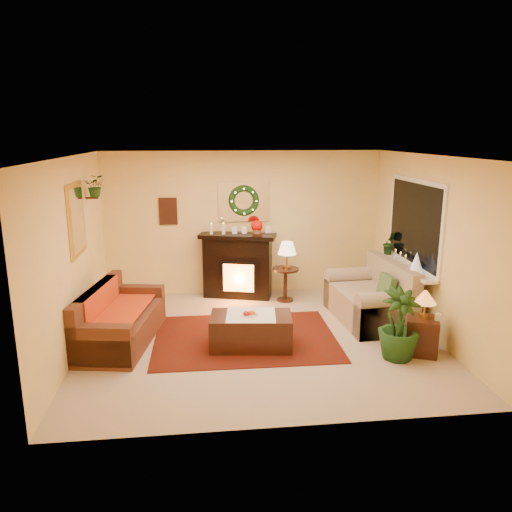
{
  "coord_description": "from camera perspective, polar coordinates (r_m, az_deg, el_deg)",
  "views": [
    {
      "loc": [
        -0.83,
        -6.67,
        2.89
      ],
      "look_at": [
        0.0,
        0.35,
        1.15
      ],
      "focal_mm": 35.0,
      "sensor_mm": 36.0,
      "label": 1
    }
  ],
  "objects": [
    {
      "name": "lamp_tiffany",
      "position": [
        6.97,
        18.73,
        -4.87
      ],
      "size": [
        0.3,
        0.3,
        0.44
      ],
      "primitive_type": "cone",
      "color": "orange",
      "rests_on": "end_table_square"
    },
    {
      "name": "mantel_candle_b",
      "position": [
        8.8,
        -3.73,
        3.11
      ],
      "size": [
        0.06,
        0.06,
        0.19
      ],
      "primitive_type": "cylinder",
      "color": "beige",
      "rests_on": "fireplace"
    },
    {
      "name": "fireplace",
      "position": [
        8.98,
        -2.11,
        -1.3
      ],
      "size": [
        1.25,
        0.69,
        1.09
      ],
      "primitive_type": "cube",
      "rotation": [
        0.0,
        0.0,
        -0.28
      ],
      "color": "black",
      "rests_on": "floor"
    },
    {
      "name": "sofa",
      "position": [
        7.33,
        -15.17,
        -6.29
      ],
      "size": [
        1.12,
        1.97,
        0.8
      ],
      "primitive_type": "cube",
      "rotation": [
        0.0,
        0.0,
        -0.17
      ],
      "color": "brown",
      "rests_on": "floor"
    },
    {
      "name": "area_rug",
      "position": [
        7.34,
        -1.25,
        -9.33
      ],
      "size": [
        2.63,
        1.99,
        0.01
      ],
      "primitive_type": "cube",
      "rotation": [
        0.0,
        0.0,
        -0.01
      ],
      "color": "#5B1013",
      "rests_on": "floor"
    },
    {
      "name": "side_table_round",
      "position": [
        8.82,
        3.37,
        -3.11
      ],
      "size": [
        0.6,
        0.6,
        0.59
      ],
      "primitive_type": "cylinder",
      "rotation": [
        0.0,
        0.0,
        -0.4
      ],
      "color": "#432818",
      "rests_on": "floor"
    },
    {
      "name": "hanging_plant",
      "position": [
        7.92,
        -17.8,
        6.5
      ],
      "size": [
        0.33,
        0.28,
        0.36
      ],
      "primitive_type": "imported",
      "color": "#194719",
      "rests_on": "wall_left"
    },
    {
      "name": "coffee_table",
      "position": [
        6.97,
        -0.57,
        -8.78
      ],
      "size": [
        1.18,
        0.74,
        0.47
      ],
      "primitive_type": "cube",
      "rotation": [
        0.0,
        0.0,
        -0.12
      ],
      "color": "#4D2719",
      "rests_on": "floor"
    },
    {
      "name": "window_sill",
      "position": [
        8.16,
        16.67,
        -1.11
      ],
      "size": [
        0.22,
        1.86,
        0.04
      ],
      "primitive_type": "cube",
      "color": "white",
      "rests_on": "wall_right"
    },
    {
      "name": "floor_palm",
      "position": [
        6.81,
        16.01,
        -7.72
      ],
      "size": [
        2.02,
        2.02,
        2.85
      ],
      "primitive_type": "imported",
      "rotation": [
        0.0,
        0.0,
        0.32
      ],
      "color": "#275325",
      "rests_on": "floor"
    },
    {
      "name": "fruit_bowl",
      "position": [
        6.87,
        -0.77,
        -6.97
      ],
      "size": [
        0.26,
        0.26,
        0.06
      ],
      "primitive_type": "cylinder",
      "color": "beige",
      "rests_on": "coffee_table"
    },
    {
      "name": "wall_left",
      "position": [
        7.06,
        -20.23,
        -0.06
      ],
      "size": [
        4.5,
        4.5,
        0.0
      ],
      "primitive_type": "plane",
      "color": "#EFD88C",
      "rests_on": "ground"
    },
    {
      "name": "mini_tree",
      "position": [
        7.7,
        17.87,
        -0.76
      ],
      "size": [
        0.21,
        0.21,
        0.32
      ],
      "primitive_type": "cone",
      "color": "silver",
      "rests_on": "window_sill"
    },
    {
      "name": "ceiling",
      "position": [
        6.73,
        0.36,
        11.35
      ],
      "size": [
        5.0,
        5.0,
        0.0
      ],
      "primitive_type": "plane",
      "color": "white",
      "rests_on": "ground"
    },
    {
      "name": "floor",
      "position": [
        7.32,
        0.33,
        -9.43
      ],
      "size": [
        5.0,
        5.0,
        0.0
      ],
      "primitive_type": "plane",
      "color": "beige",
      "rests_on": "ground"
    },
    {
      "name": "mantel_mirror",
      "position": [
        9.02,
        -1.42,
        6.24
      ],
      "size": [
        0.92,
        0.02,
        0.72
      ],
      "primitive_type": "cube",
      "color": "white",
      "rests_on": "wall_back"
    },
    {
      "name": "end_table_square",
      "position": [
        7.13,
        18.43,
        -8.5
      ],
      "size": [
        0.54,
        0.54,
        0.5
      ],
      "primitive_type": "cube",
      "rotation": [
        0.0,
        0.0,
        -0.41
      ],
      "color": "black",
      "rests_on": "floor"
    },
    {
      "name": "wreath",
      "position": [
        8.98,
        -1.39,
        6.33
      ],
      "size": [
        0.55,
        0.11,
        0.55
      ],
      "primitive_type": "torus",
      "rotation": [
        1.57,
        0.0,
        0.0
      ],
      "color": "#194719",
      "rests_on": "wall_back"
    },
    {
      "name": "wall_right",
      "position": [
        7.63,
        19.33,
        1.0
      ],
      "size": [
        4.5,
        4.5,
        0.0
      ],
      "primitive_type": "plane",
      "color": "#EFD88C",
      "rests_on": "ground"
    },
    {
      "name": "loveseat",
      "position": [
        8.08,
        12.76,
        -4.34
      ],
      "size": [
        1.05,
        1.68,
        0.94
      ],
      "primitive_type": "cube",
      "rotation": [
        0.0,
        0.0,
        0.07
      ],
      "color": "tan",
      "rests_on": "floor"
    },
    {
      "name": "sill_plant",
      "position": [
        8.74,
        15.02,
        1.43
      ],
      "size": [
        0.29,
        0.23,
        0.53
      ],
      "primitive_type": "imported",
      "color": "#185718",
      "rests_on": "window_sill"
    },
    {
      "name": "lamp_cream",
      "position": [
        8.65,
        3.57,
        0.35
      ],
      "size": [
        0.32,
        0.32,
        0.5
      ],
      "primitive_type": "cone",
      "color": "beige",
      "rests_on": "side_table_round"
    },
    {
      "name": "window_frame",
      "position": [
        8.06,
        17.69,
        3.6
      ],
      "size": [
        0.03,
        1.86,
        1.36
      ],
      "primitive_type": "cube",
      "color": "white",
      "rests_on": "wall_right"
    },
    {
      "name": "window_glass",
      "position": [
        8.05,
        17.59,
        3.6
      ],
      "size": [
        0.02,
        1.7,
        1.22
      ],
      "primitive_type": "cube",
      "color": "black",
      "rests_on": "wall_right"
    },
    {
      "name": "poinsettia",
      "position": [
        8.84,
        0.11,
        3.45
      ],
      "size": [
        0.21,
        0.21,
        0.21
      ],
      "primitive_type": "sphere",
      "color": "red",
      "rests_on": "fireplace"
    },
    {
      "name": "wall_front",
      "position": [
        4.77,
        3.7,
        -5.66
      ],
      "size": [
        5.0,
        5.0,
        0.0
      ],
      "primitive_type": "plane",
      "color": "#EFD88C",
      "rests_on": "ground"
    },
    {
      "name": "wall_back",
      "position": [
        9.1,
        -1.41,
        3.76
      ],
      "size": [
        5.0,
        5.0,
        0.0
      ],
      "primitive_type": "plane",
      "color": "#EFD88C",
      "rests_on": "ground"
    },
    {
      "name": "red_throw",
      "position": [
        7.47,
        -15.59,
        -5.74
      ],
      "size": [
        0.8,
        1.31,
        0.02
      ],
      "primitive_type": "cube",
      "color": "#B51120",
      "rests_on": "sofa"
    },
    {
      "name": "wall_art",
      "position": [
        9.02,
        -10.01,
        5.06
      ],
      "size": [
        0.32,
        0.03,
        0.48
      ],
      "primitive_type": "cube",
      "color": "#381E11",
      "rests_on": "wall_back"
    },
    {
      "name": "gold_mirror",
      "position": [
        7.25,
        -19.84,
        3.96
      ],
      "size": [
        0.03,
        0.84,
        1.0
      ],
      "primitive_type": "cube",
      "color": "gold",
      "rests_on": "wall_left"
    },
    {
      "name": "mantel_candle_a",
      "position": [
        8.78,
        -5.13,
        3.07
      ],
      "size": [
        0.06,
        0.06,
        0.18
      ],
      "primitive_type": "cylinder",
      "color": "white",
      "rests_on": "fireplace"
    }
  ]
}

